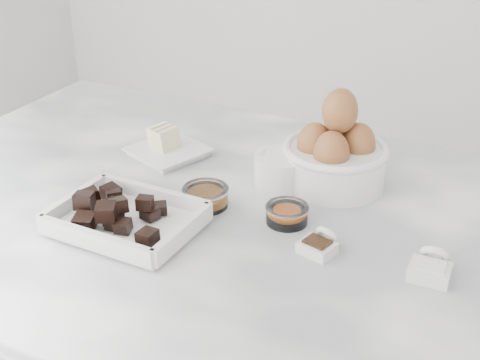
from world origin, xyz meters
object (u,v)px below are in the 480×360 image
butter_plate (167,147)px  honey_bowl (206,196)px  chocolate_dish (126,215)px  sugar_ramekin (282,169)px  vanilla_spoon (320,244)px  zest_bowl (287,213)px  egg_bowl (335,154)px  salt_spoon (431,267)px

butter_plate → honey_bowl: (0.16, -0.13, 0.00)m
butter_plate → honey_bowl: 0.21m
chocolate_dish → sugar_ramekin: 0.28m
butter_plate → sugar_ramekin: sugar_ramekin is taller
butter_plate → vanilla_spoon: 0.41m
zest_bowl → vanilla_spoon: vanilla_spoon is taller
vanilla_spoon → egg_bowl: bearing=104.3°
chocolate_dish → butter_plate: bearing=108.8°
butter_plate → sugar_ramekin: size_ratio=1.68×
egg_bowl → honey_bowl: egg_bowl is taller
vanilla_spoon → salt_spoon: 0.16m
butter_plate → sugar_ramekin: bearing=-3.8°
zest_bowl → salt_spoon: 0.23m
sugar_ramekin → chocolate_dish: bearing=-123.3°
egg_bowl → salt_spoon: egg_bowl is taller
honey_bowl → vanilla_spoon: 0.22m
chocolate_dish → zest_bowl: 0.24m
zest_bowl → salt_spoon: size_ratio=1.01×
sugar_ramekin → vanilla_spoon: size_ratio=1.42×
sugar_ramekin → egg_bowl: size_ratio=0.53×
butter_plate → salt_spoon: 0.55m
zest_bowl → butter_plate: bearing=157.3°
chocolate_dish → zest_bowl: bearing=31.0°
sugar_ramekin → zest_bowl: sugar_ramekin is taller
zest_bowl → chocolate_dish: bearing=-149.0°
butter_plate → egg_bowl: size_ratio=0.89×
chocolate_dish → butter_plate: (-0.08, 0.25, -0.01)m
zest_bowl → honey_bowl: bearing=-175.7°
honey_bowl → sugar_ramekin: bearing=55.5°
honey_bowl → vanilla_spoon: size_ratio=1.15×
chocolate_dish → salt_spoon: bearing=10.8°
chocolate_dish → vanilla_spoon: chocolate_dish is taller
chocolate_dish → salt_spoon: (0.44, 0.08, -0.01)m
egg_bowl → zest_bowl: 0.16m
butter_plate → zest_bowl: size_ratio=2.33×
egg_bowl → honey_bowl: bearing=-134.0°
egg_bowl → vanilla_spoon: bearing=-75.7°
chocolate_dish → egg_bowl: 0.36m
sugar_ramekin → honey_bowl: size_ratio=1.24×
honey_bowl → salt_spoon: bearing=-5.0°
egg_bowl → vanilla_spoon: egg_bowl is taller
egg_bowl → vanilla_spoon: (0.05, -0.21, -0.04)m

